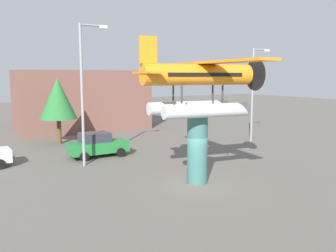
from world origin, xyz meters
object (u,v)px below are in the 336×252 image
Objects in this scene: floatplane_monument at (200,84)px; storefront_building at (83,100)px; streetlight_primary at (85,86)px; tree_east at (58,99)px; car_mid_green at (97,145)px; display_pedestal at (197,149)px; streetlight_secondary at (254,88)px.

storefront_building is at bearing 94.77° from floatplane_monument.
floatplane_monument is 1.16× the size of streetlight_primary.
streetlight_primary is 15.98m from storefront_building.
tree_east is (0.55, 8.44, -1.31)m from streetlight_primary.
storefront_building is (4.98, 15.05, -2.00)m from streetlight_primary.
floatplane_monument is 10.27m from car_mid_green.
display_pedestal is 0.41× the size of streetlight_primary.
streetlight_primary is (-1.48, -1.96, 4.27)m from car_mid_green.
display_pedestal is 8.56m from streetlight_primary.
car_mid_green is 14.35m from streetlight_secondary.
car_mid_green is at bearing 104.38° from display_pedestal.
streetlight_secondary is (11.34, 7.46, -0.68)m from floatplane_monument.
streetlight_secondary is at bearing -28.37° from tree_east.
storefront_building is at bearing 86.83° from display_pedestal.
streetlight_secondary is (15.24, 0.50, -0.47)m from streetlight_primary.
streetlight_secondary is 0.60× the size of storefront_building.
car_mid_green is at bearing 173.94° from streetlight_secondary.
car_mid_green is at bearing -104.98° from storefront_building.
streetlight_secondary is 1.45× the size of tree_east.
tree_east is (-3.22, 15.38, 2.00)m from display_pedestal.
streetlight_primary is at bearing 126.82° from floatplane_monument.
tree_east is at bearing 109.87° from floatplane_monument.
streetlight_secondary reaches higher than storefront_building.
floatplane_monument is 1.30× the size of streetlight_secondary.
car_mid_green is 4.92m from streetlight_primary.
streetlight_secondary is 16.72m from tree_east.
streetlight_secondary reaches higher than floatplane_monument.
storefront_building is (-10.26, 14.55, -1.53)m from streetlight_secondary.
tree_east reaches higher than car_mid_green.
streetlight_primary is 0.67× the size of storefront_building.
display_pedestal is at bearing -75.62° from car_mid_green.
storefront_building is (1.09, 22.02, -2.20)m from floatplane_monument.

